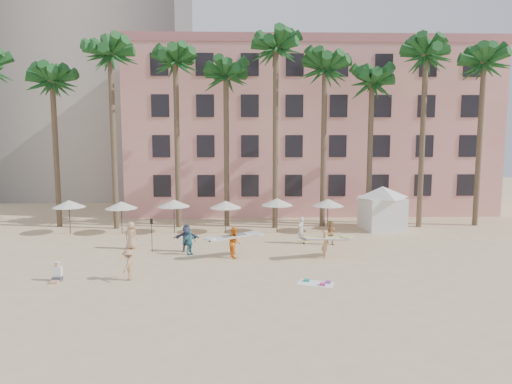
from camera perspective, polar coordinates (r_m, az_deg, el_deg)
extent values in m
plane|color=#D1B789|center=(23.69, -2.51, -11.44)|extent=(120.00, 120.00, 0.00)
cube|color=#EA9E8E|center=(48.93, 6.22, 7.53)|extent=(35.00, 14.00, 16.00)
cylinder|color=brown|center=(41.00, -23.72, 4.31)|extent=(0.44, 0.44, 12.00)
cylinder|color=brown|center=(38.41, -17.39, 5.93)|extent=(0.44, 0.44, 14.00)
cylinder|color=brown|center=(37.87, -9.83, 5.76)|extent=(0.44, 0.44, 13.50)
cylinder|color=brown|center=(38.02, -3.71, 5.09)|extent=(0.44, 0.44, 12.50)
cylinder|color=brown|center=(37.07, 2.45, 6.60)|extent=(0.44, 0.44, 14.50)
cylinder|color=brown|center=(38.07, 8.44, 5.41)|extent=(0.44, 0.44, 13.00)
cylinder|color=brown|center=(39.46, 14.05, 4.61)|extent=(0.44, 0.44, 12.00)
cylinder|color=brown|center=(39.76, 20.07, 5.85)|extent=(0.44, 0.44, 14.00)
cylinder|color=brown|center=(42.30, 26.14, 5.27)|extent=(0.44, 0.44, 13.50)
cylinder|color=#332B23|center=(37.97, -22.26, -3.01)|extent=(0.07, 0.07, 2.50)
cone|color=silver|center=(37.80, -22.34, -1.36)|extent=(2.50, 2.50, 0.55)
cylinder|color=#332B23|center=(36.66, -16.44, -3.19)|extent=(0.07, 0.07, 2.40)
cone|color=silver|center=(36.50, -16.50, -1.57)|extent=(2.50, 2.50, 0.55)
cylinder|color=#332B23|center=(36.03, -10.19, -3.11)|extent=(0.07, 0.07, 2.50)
cone|color=silver|center=(35.86, -10.23, -1.37)|extent=(2.50, 2.50, 0.55)
cylinder|color=#332B23|center=(35.56, -3.82, -3.22)|extent=(0.07, 0.07, 2.40)
cone|color=silver|center=(35.39, -3.84, -1.55)|extent=(2.50, 2.50, 0.55)
cylinder|color=#332B23|center=(35.52, 2.64, -3.07)|extent=(0.07, 0.07, 2.60)
cone|color=silver|center=(35.33, 2.65, -1.23)|extent=(2.50, 2.50, 0.55)
cylinder|color=#332B23|center=(36.23, 8.95, -3.02)|extent=(0.07, 0.07, 2.50)
cone|color=silver|center=(36.06, 8.98, -1.30)|extent=(2.50, 2.50, 0.55)
cube|color=silver|center=(38.25, 15.47, -2.59)|extent=(3.37, 3.37, 2.60)
cone|color=silver|center=(38.00, 15.55, 0.01)|extent=(5.05, 5.05, 0.90)
cube|color=white|center=(23.94, 7.45, -11.28)|extent=(2.03, 1.55, 0.02)
cube|color=teal|center=(24.20, 6.36, -10.91)|extent=(0.37, 0.34, 0.10)
cube|color=#DB3C86|center=(23.66, 8.33, -11.33)|extent=(0.34, 0.30, 0.12)
cube|color=purple|center=(24.11, 9.02, -11.05)|extent=(0.35, 0.37, 0.08)
imported|color=tan|center=(28.65, 8.67, -6.44)|extent=(0.43, 0.64, 1.75)
cube|color=#E8E491|center=(28.57, 8.68, -5.75)|extent=(3.07, 1.68, 0.36)
imported|color=orange|center=(28.47, -2.74, -6.29)|extent=(1.00, 1.12, 1.91)
cube|color=silver|center=(28.39, -2.74, -5.54)|extent=(3.24, 1.82, 0.32)
imported|color=tan|center=(24.98, -15.68, -8.76)|extent=(0.72, 1.12, 1.64)
imported|color=tan|center=(31.67, -15.35, -5.24)|extent=(1.04, 0.83, 1.84)
imported|color=#AC7D47|center=(32.09, 9.36, -5.06)|extent=(1.01, 0.90, 1.70)
imported|color=beige|center=(32.26, 5.61, -4.77)|extent=(0.77, 0.81, 1.87)
imported|color=teal|center=(29.39, -8.33, -6.26)|extent=(0.96, 0.90, 1.59)
imported|color=#363F5E|center=(30.18, -8.69, -5.72)|extent=(1.67, 0.57, 1.79)
cylinder|color=black|center=(30.32, -12.89, -5.46)|extent=(0.04, 0.04, 2.10)
cube|color=black|center=(30.13, -12.94, -3.60)|extent=(0.18, 0.03, 0.35)
cube|color=#3F3F4C|center=(26.27, -23.57, -9.90)|extent=(0.44, 0.42, 0.24)
cube|color=tan|center=(25.98, -23.85, -10.24)|extent=(0.40, 0.44, 0.12)
cube|color=white|center=(26.21, -23.57, -9.08)|extent=(0.43, 0.26, 0.54)
sphere|color=tan|center=(26.11, -23.61, -8.25)|extent=(0.24, 0.24, 0.24)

